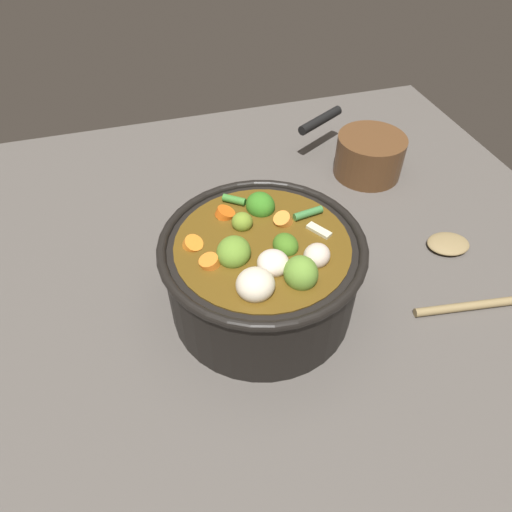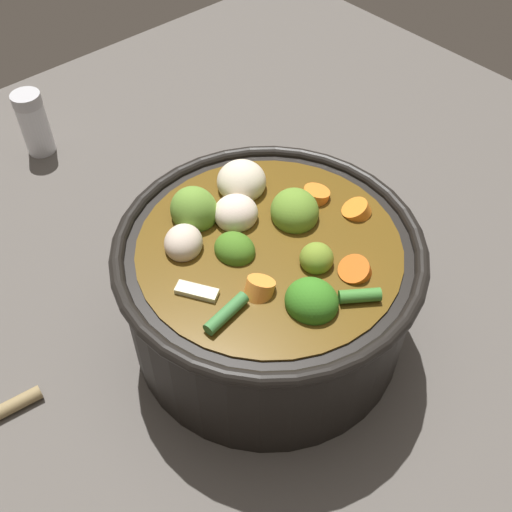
{
  "view_description": "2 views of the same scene",
  "coord_description": "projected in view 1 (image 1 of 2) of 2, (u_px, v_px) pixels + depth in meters",
  "views": [
    {
      "loc": [
        -0.38,
        0.12,
        0.5
      ],
      "look_at": [
        -0.02,
        0.01,
        0.11
      ],
      "focal_mm": 32.1,
      "sensor_mm": 36.0,
      "label": 1
    },
    {
      "loc": [
        0.25,
        -0.23,
        0.48
      ],
      "look_at": [
        -0.01,
        -0.0,
        0.1
      ],
      "focal_mm": 43.25,
      "sensor_mm": 36.0,
      "label": 2
    }
  ],
  "objects": [
    {
      "name": "cooking_pot",
      "position": [
        262.0,
        273.0,
        0.6
      ],
      "size": [
        0.26,
        0.26,
        0.15
      ],
      "color": "black",
      "rests_on": "ground_plane"
    },
    {
      "name": "small_saucepan",
      "position": [
        368.0,
        155.0,
        0.84
      ],
      "size": [
        0.2,
        0.17,
        0.08
      ],
      "color": "brown",
      "rests_on": "ground_plane"
    },
    {
      "name": "ground_plane",
      "position": [
        262.0,
        304.0,
        0.64
      ],
      "size": [
        1.1,
        1.1,
        0.0
      ],
      "primitive_type": "plane",
      "color": "#514C47"
    },
    {
      "name": "wooden_spoon",
      "position": [
        462.0,
        266.0,
        0.68
      ],
      "size": [
        0.17,
        0.21,
        0.01
      ],
      "color": "olive",
      "rests_on": "ground_plane"
    }
  ]
}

